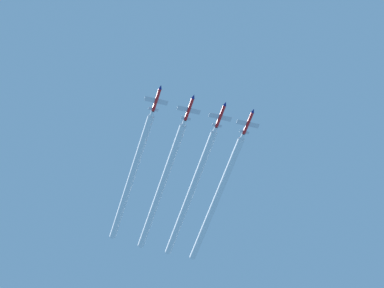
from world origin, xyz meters
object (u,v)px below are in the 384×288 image
Objects in this scene: jet_far_left at (248,122)px; jet_center at (189,108)px; jet_inner_right at (157,99)px; jet_inner_left at (221,115)px.

jet_center is (20.81, 0.19, 0.14)m from jet_far_left.
jet_inner_right is at bearing 1.45° from jet_far_left.
jet_inner_left is 10.97m from jet_center.
jet_far_left is at bearing -178.55° from jet_inner_right.
jet_center reaches higher than jet_inner_left.
jet_center is 1.00× the size of jet_inner_right.
jet_far_left is 1.00× the size of jet_center.
jet_inner_left reaches higher than jet_far_left.
jet_far_left is at bearing -178.91° from jet_inner_left.
jet_center is (10.97, 0.00, 0.04)m from jet_inner_left.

